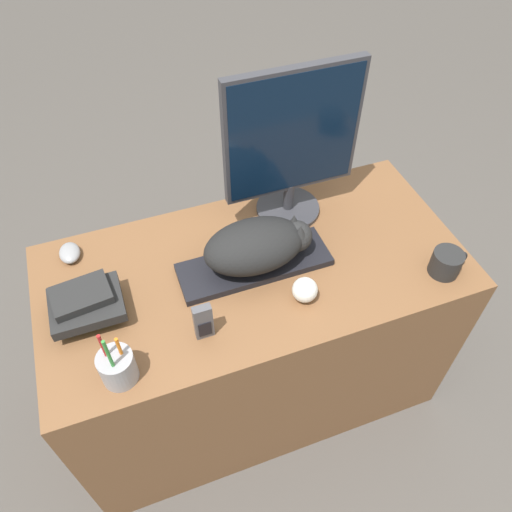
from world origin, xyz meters
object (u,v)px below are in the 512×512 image
at_px(computer_mouse, 70,253).
at_px(pen_cup, 117,367).
at_px(phone, 203,322).
at_px(cat, 260,244).
at_px(keyboard, 256,264).
at_px(book_stack, 86,304).
at_px(monitor, 292,142).
at_px(baseball, 305,290).
at_px(coffee_mug, 447,263).

bearing_deg(computer_mouse, pen_cup, -80.81).
bearing_deg(phone, computer_mouse, 126.84).
distance_m(cat, computer_mouse, 0.60).
height_order(keyboard, phone, phone).
xyz_separation_m(cat, book_stack, (-0.52, -0.00, -0.05)).
relative_size(monitor, pen_cup, 2.57).
bearing_deg(monitor, pen_cup, -146.28).
relative_size(computer_mouse, phone, 0.71).
bearing_deg(book_stack, pen_cup, -77.89).
height_order(keyboard, pen_cup, pen_cup).
height_order(monitor, pen_cup, monitor).
bearing_deg(book_stack, phone, -31.84).
relative_size(cat, monitor, 0.64).
distance_m(keyboard, pen_cup, 0.52).
bearing_deg(baseball, pen_cup, -172.62).
xyz_separation_m(coffee_mug, baseball, (-0.44, 0.05, -0.00)).
bearing_deg(monitor, computer_mouse, 176.91).
relative_size(keyboard, cat, 1.41).
distance_m(keyboard, cat, 0.09).
xyz_separation_m(cat, monitor, (0.18, 0.20, 0.19)).
bearing_deg(pen_cup, computer_mouse, 99.19).
height_order(pen_cup, phone, pen_cup).
xyz_separation_m(monitor, computer_mouse, (-0.73, 0.04, -0.27)).
bearing_deg(cat, monitor, 48.52).
distance_m(keyboard, phone, 0.29).
distance_m(keyboard, baseball, 0.19).
bearing_deg(keyboard, pen_cup, -153.04).
distance_m(coffee_mug, phone, 0.75).
xyz_separation_m(computer_mouse, baseball, (0.63, -0.40, 0.02)).
distance_m(monitor, book_stack, 0.76).
bearing_deg(pen_cup, cat, 26.26).
bearing_deg(book_stack, cat, 0.43).
xyz_separation_m(coffee_mug, phone, (-0.75, 0.03, 0.02)).
bearing_deg(book_stack, coffee_mug, -11.45).
distance_m(coffee_mug, book_stack, 1.06).
bearing_deg(computer_mouse, phone, -53.16).
distance_m(coffee_mug, pen_cup, 0.99).
bearing_deg(monitor, book_stack, -163.69).
xyz_separation_m(computer_mouse, phone, (0.32, -0.42, 0.04)).
xyz_separation_m(cat, phone, (-0.23, -0.18, -0.03)).
xyz_separation_m(keyboard, book_stack, (-0.51, -0.00, 0.04)).
distance_m(cat, pen_cup, 0.53).
distance_m(computer_mouse, book_stack, 0.25).
height_order(cat, phone, cat).
height_order(pen_cup, book_stack, pen_cup).
bearing_deg(phone, baseball, 4.15).
distance_m(cat, phone, 0.30).
relative_size(cat, book_stack, 1.67).
height_order(computer_mouse, book_stack, book_stack).
distance_m(cat, book_stack, 0.52).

